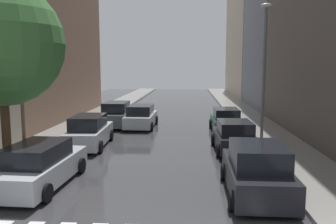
{
  "coord_description": "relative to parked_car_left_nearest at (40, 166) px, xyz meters",
  "views": [
    {
      "loc": [
        1.53,
        -6.4,
        4.35
      ],
      "look_at": [
        0.11,
        16.52,
        1.33
      ],
      "focal_mm": 37.04,
      "sensor_mm": 36.0,
      "label": 1
    }
  ],
  "objects": [
    {
      "name": "parked_car_right_second",
      "position": [
        7.74,
        5.8,
        -0.02
      ],
      "size": [
        2.18,
        4.06,
        1.58
      ],
      "rotation": [
        0.0,
        0.0,
        1.6
      ],
      "color": "black",
      "rests_on": "ground"
    },
    {
      "name": "building_right_far",
      "position": [
        14.88,
        41.71,
        8.52
      ],
      "size": [
        6.0,
        19.93,
        18.56
      ],
      "primitive_type": "cube",
      "color": "#B2A38C",
      "rests_on": "ground"
    },
    {
      "name": "parked_car_left_second",
      "position": [
        -0.03,
        6.34,
        0.04
      ],
      "size": [
        2.14,
        4.6,
        1.74
      ],
      "rotation": [
        0.0,
        0.0,
        1.61
      ],
      "color": "#B2B7BF",
      "rests_on": "ground"
    },
    {
      "name": "street_tree_left",
      "position": [
        -2.2,
        1.81,
        4.48
      ],
      "size": [
        5.06,
        5.06,
        7.64
      ],
      "color": "#513823",
      "rests_on": "sidewalk_left"
    },
    {
      "name": "sidewalk_left",
      "position": [
        -2.62,
        18.49,
        -0.69
      ],
      "size": [
        3.0,
        72.0,
        0.15
      ],
      "primitive_type": "cube",
      "color": "gray",
      "rests_on": "ground"
    },
    {
      "name": "parked_car_left_third",
      "position": [
        0.09,
        12.98,
        0.07
      ],
      "size": [
        2.09,
        4.58,
        1.79
      ],
      "rotation": [
        0.0,
        0.0,
        1.58
      ],
      "color": "#474C51",
      "rests_on": "ground"
    },
    {
      "name": "building_right_mid",
      "position": [
        14.88,
        24.93,
        10.2
      ],
      "size": [
        6.0,
        12.79,
        21.92
      ],
      "primitive_type": "cube",
      "color": "slate",
      "rests_on": "ground"
    },
    {
      "name": "parked_car_left_nearest",
      "position": [
        0.0,
        0.0,
        0.0
      ],
      "size": [
        2.23,
        4.8,
        1.62
      ],
      "rotation": [
        0.0,
        0.0,
        1.53
      ],
      "color": "#B2B7BF",
      "rests_on": "ground"
    },
    {
      "name": "parked_car_right_third",
      "position": [
        7.85,
        11.06,
        -0.01
      ],
      "size": [
        2.01,
        4.11,
        1.6
      ],
      "rotation": [
        0.0,
        0.0,
        1.58
      ],
      "color": "#0C4C2D",
      "rests_on": "ground"
    },
    {
      "name": "car_midroad",
      "position": [
        1.95,
        12.49,
        -0.0
      ],
      "size": [
        2.13,
        4.41,
        1.63
      ],
      "rotation": [
        0.0,
        0.0,
        1.55
      ],
      "color": "#B2B7BF",
      "rests_on": "ground"
    },
    {
      "name": "lamp_post_right",
      "position": [
        9.43,
        7.24,
        3.69
      ],
      "size": [
        0.6,
        0.28,
        7.52
      ],
      "color": "#595B60",
      "rests_on": "sidewalk_right"
    },
    {
      "name": "building_left_mid",
      "position": [
        -7.12,
        16.13,
        7.37
      ],
      "size": [
        6.0,
        17.44,
        16.27
      ],
      "primitive_type": "cube",
      "color": "#8C6B56",
      "rests_on": "ground"
    },
    {
      "name": "ground_plane",
      "position": [
        3.88,
        18.49,
        -0.78
      ],
      "size": [
        28.0,
        72.0,
        0.04
      ],
      "primitive_type": "cube",
      "color": "#353538"
    },
    {
      "name": "sidewalk_right",
      "position": [
        10.38,
        18.49,
        -0.69
      ],
      "size": [
        3.0,
        72.0,
        0.15
      ],
      "primitive_type": "cube",
      "color": "gray",
      "rests_on": "ground"
    },
    {
      "name": "parked_car_right_nearest",
      "position": [
        7.7,
        -0.4,
        0.07
      ],
      "size": [
        2.18,
        4.42,
        1.78
      ],
      "rotation": [
        0.0,
        0.0,
        1.56
      ],
      "color": "black",
      "rests_on": "ground"
    }
  ]
}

